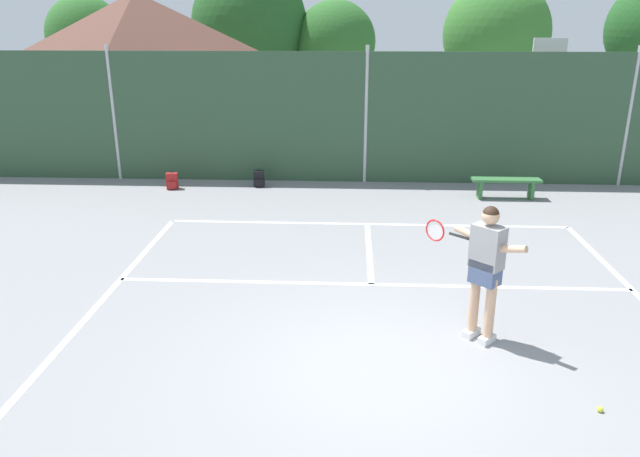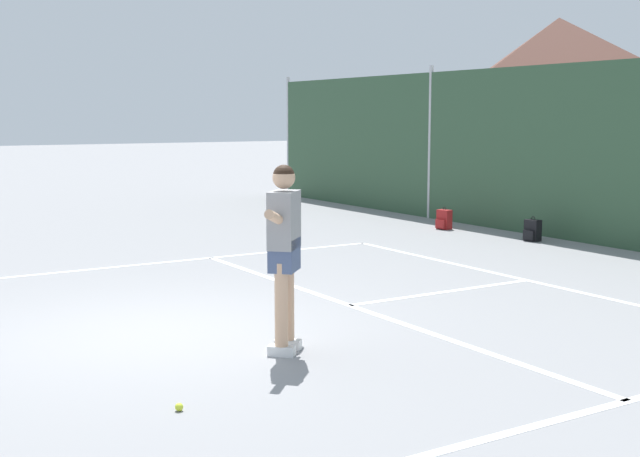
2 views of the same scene
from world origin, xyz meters
name	(u,v)px [view 1 (image 1 of 2)]	position (x,y,z in m)	size (l,w,h in m)	color
ground_plane	(377,368)	(0.00, 0.00, 0.00)	(120.00, 120.00, 0.00)	gray
court_markings	(375,342)	(0.00, 0.65, 0.00)	(8.30, 11.10, 0.01)	white
chainlink_fence	(366,119)	(0.00, 9.00, 1.64)	(26.09, 0.09, 3.43)	#2D4C33
basketball_hoop	(545,85)	(4.95, 10.90, 2.31)	(0.90, 0.67, 3.55)	yellow
clubhouse_building	(141,67)	(-7.35, 13.92, 2.52)	(5.72, 4.43, 4.86)	beige
treeline_backdrop	(379,31)	(0.73, 19.73, 3.56)	(26.98, 4.26, 6.19)	brown
tennis_player	(485,262)	(1.37, 0.79, 1.11)	(1.13, 0.98, 1.85)	silver
tennis_ball	(600,409)	(2.38, -0.74, 0.03)	(0.07, 0.07, 0.07)	#CCE033
backpack_red	(172,181)	(-4.82, 8.02, 0.19)	(0.31, 0.28, 0.46)	maroon
backpack_black	(259,179)	(-2.68, 8.36, 0.19)	(0.30, 0.27, 0.46)	black
courtside_bench	(506,184)	(3.30, 7.59, 0.36)	(1.60, 0.36, 0.48)	#336B38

